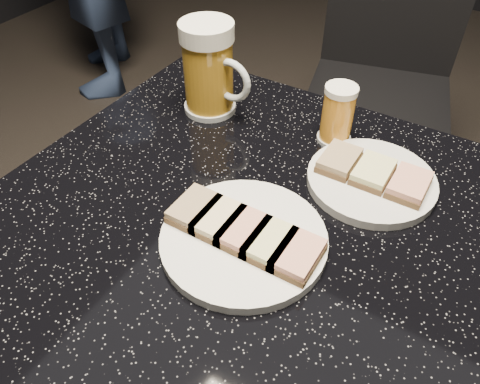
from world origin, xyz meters
name	(u,v)px	position (x,y,z in m)	size (l,w,h in m)	color
plate_large	(244,239)	(0.03, -0.03, 0.76)	(0.22, 0.22, 0.01)	white
plate_small	(371,181)	(0.13, 0.16, 0.76)	(0.19, 0.19, 0.01)	silver
table	(240,316)	(0.00, 0.00, 0.51)	(0.70, 0.70, 0.75)	black
beer_mug	(209,69)	(-0.18, 0.20, 0.83)	(0.13, 0.09, 0.16)	silver
beer_tumbler	(338,115)	(0.04, 0.23, 0.80)	(0.06, 0.06, 0.10)	silver
chair	(382,75)	(-0.07, 0.95, 0.50)	(0.50, 0.50, 0.88)	black
canapes_on_plate_large	(244,231)	(0.03, -0.03, 0.77)	(0.20, 0.07, 0.02)	#4C3521
canapes_on_plate_small	(373,172)	(0.13, 0.16, 0.77)	(0.16, 0.07, 0.02)	#4C3521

